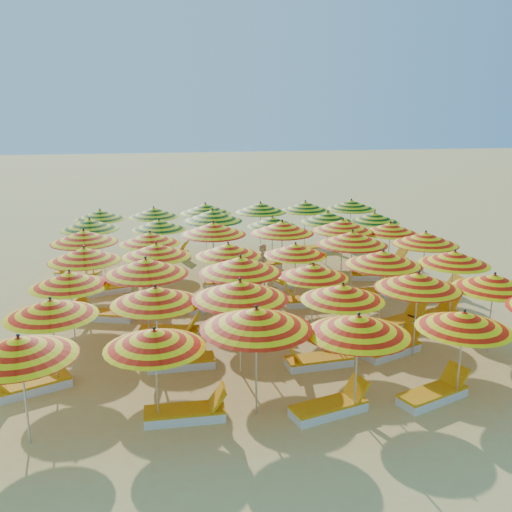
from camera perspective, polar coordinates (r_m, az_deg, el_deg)
name	(u,v)px	position (r m, az deg, el deg)	size (l,w,h in m)	color
ground	(258,307)	(18.89, 0.25, -5.08)	(120.00, 120.00, 0.00)	#D7BA5F
umbrella_0	(19,347)	(11.79, -22.59, -8.44)	(2.64, 2.64, 2.33)	silver
umbrella_1	(155,339)	(11.75, -10.12, -8.17)	(2.69, 2.69, 2.19)	silver
umbrella_2	(256,319)	(11.86, 0.02, -6.28)	(2.44, 2.44, 2.50)	silver
umbrella_3	(358,325)	(12.09, 10.20, -6.81)	(2.25, 2.25, 2.34)	silver
umbrella_4	(464,320)	(13.30, 20.07, -6.06)	(2.30, 2.30, 2.20)	silver
umbrella_6	(51,308)	(13.91, -19.83, -4.91)	(2.43, 2.43, 2.25)	silver
umbrella_7	(156,295)	(13.92, -10.01, -3.89)	(2.29, 2.29, 2.33)	silver
umbrella_8	(240,290)	(13.68, -1.61, -3.40)	(2.52, 2.52, 2.48)	silver
umbrella_9	(343,292)	(14.35, 8.67, -3.62)	(2.65, 2.65, 2.23)	silver
umbrella_10	(418,281)	(15.26, 15.92, -2.41)	(2.57, 2.57, 2.37)	silver
umbrella_11	(494,282)	(16.16, 22.72, -2.40)	(2.70, 2.70, 2.26)	silver
umbrella_12	(70,279)	(15.97, -18.13, -2.22)	(2.46, 2.46, 2.24)	silver
umbrella_13	(146,266)	(15.91, -10.95, -1.04)	(2.99, 2.99, 2.47)	silver
umbrella_14	(240,265)	(15.81, -1.57, -0.89)	(3.06, 3.06, 2.46)	silver
umbrella_15	(313,271)	(16.28, 5.73, -1.50)	(2.22, 2.22, 2.15)	silver
umbrella_16	(383,258)	(17.03, 12.59, -0.21)	(2.94, 2.94, 2.42)	silver
umbrella_17	(455,258)	(18.22, 19.25, -0.16)	(2.42, 2.42, 2.26)	silver
umbrella_18	(84,254)	(18.07, -16.79, 0.15)	(2.66, 2.66, 2.34)	silver
umbrella_19	(156,250)	(18.18, -9.94, 0.58)	(2.88, 2.88, 2.31)	silver
umbrella_20	(228,250)	(18.22, -2.78, 0.63)	(2.22, 2.22, 2.24)	silver
umbrella_21	(295,250)	(18.50, 3.96, 0.65)	(2.15, 2.15, 2.17)	silver
umbrella_22	(352,238)	(19.10, 9.62, 1.78)	(2.71, 2.71, 2.48)	silver
umbrella_23	(425,238)	(20.07, 16.59, 1.70)	(2.79, 2.79, 2.36)	silver
umbrella_24	(84,237)	(20.18, -16.83, 1.88)	(2.62, 2.62, 2.42)	silver
umbrella_25	(150,238)	(20.09, -10.56, 1.79)	(2.20, 2.20, 2.25)	silver
umbrella_26	(213,229)	(20.30, -4.31, 2.75)	(2.75, 2.75, 2.49)	silver
umbrella_27	(282,227)	(20.61, 2.64, 2.88)	(2.93, 2.93, 2.45)	silver
umbrella_28	(343,225)	(21.37, 8.68, 3.05)	(2.96, 2.96, 2.41)	silver
umbrella_29	(390,228)	(21.91, 13.28, 2.74)	(2.78, 2.78, 2.25)	silver
umbrella_30	(90,224)	(22.53, -16.30, 3.06)	(2.68, 2.68, 2.33)	silver
umbrella_31	(159,224)	(22.47, -9.69, 3.13)	(2.39, 2.39, 2.20)	silver
umbrella_32	(213,215)	(22.62, -4.37, 4.06)	(2.82, 2.82, 2.50)	silver
umbrella_33	(272,222)	(22.91, 1.65, 3.46)	(2.26, 2.26, 2.15)	silver
umbrella_34	(328,217)	(23.15, 7.18, 3.89)	(2.41, 2.41, 2.34)	silver
umbrella_35	(374,217)	(23.94, 11.76, 3.80)	(2.51, 2.51, 2.22)	silver
umbrella_36	(100,215)	(24.76, -15.32, 4.02)	(2.79, 2.79, 2.25)	silver
umbrella_37	(154,212)	(24.72, -10.18, 4.32)	(2.68, 2.68, 2.26)	silver
umbrella_38	(205,209)	(24.89, -5.09, 4.75)	(2.25, 2.25, 2.35)	silver
umbrella_39	(260,208)	(24.89, 0.45, 4.87)	(2.76, 2.76, 2.38)	silver
umbrella_40	(305,206)	(25.55, 4.94, 4.97)	(2.67, 2.67, 2.32)	silver
umbrella_41	(351,205)	(26.06, 9.50, 5.09)	(2.72, 2.72, 2.36)	silver
lounger_0	(187,413)	(12.64, -6.92, -15.31)	(1.73, 0.59, 0.69)	white
lounger_1	(330,407)	(12.86, 7.45, -14.74)	(1.83, 1.04, 0.69)	white
lounger_2	(434,394)	(13.85, 17.37, -13.04)	(1.82, 1.18, 0.69)	white
lounger_3	(30,386)	(14.57, -21.64, -11.99)	(1.82, 1.23, 0.69)	white
lounger_4	(179,362)	(14.85, -7.70, -10.44)	(1.75, 0.64, 0.69)	white
lounger_5	(317,361)	(14.88, 6.14, -10.35)	(1.78, 0.75, 0.69)	white
lounger_6	(392,349)	(15.87, 13.48, -9.00)	(1.82, 1.22, 0.69)	white
lounger_7	(171,332)	(16.70, -8.53, -7.49)	(1.81, 0.90, 0.69)	white
lounger_8	(258,332)	(16.50, 0.25, -7.60)	(1.78, 0.75, 0.69)	white
lounger_9	(400,322)	(17.73, 14.21, -6.43)	(1.82, 1.21, 0.69)	white
lounger_10	(434,316)	(18.54, 17.37, -5.71)	(1.82, 1.19, 0.69)	white
lounger_11	(105,315)	(18.39, -14.85, -5.68)	(1.83, 1.06, 0.69)	white
lounger_12	(143,310)	(18.55, -11.23, -5.28)	(1.74, 0.61, 0.69)	white
lounger_13	(214,304)	(18.74, -4.25, -4.81)	(1.82, 1.01, 0.69)	white
lounger_14	(310,301)	(19.06, 5.39, -4.48)	(1.74, 0.60, 0.69)	white
lounger_15	(364,293)	(20.07, 10.77, -3.67)	(1.75, 0.62, 0.69)	white
lounger_16	(437,291)	(20.89, 17.62, -3.38)	(1.77, 0.71, 0.69)	white
lounger_17	(104,289)	(20.82, -14.98, -3.23)	(1.83, 1.04, 0.69)	white
lounger_18	(228,283)	(20.78, -2.79, -2.75)	(1.80, 0.83, 0.69)	white
lounger_19	(298,280)	(21.15, 4.21, -2.45)	(1.82, 1.19, 0.69)	white
lounger_20	(372,275)	(22.20, 11.50, -1.87)	(1.80, 0.84, 0.69)	white
lounger_21	(77,274)	(22.95, -17.46, -1.71)	(1.83, 1.07, 0.69)	white
lounger_22	(261,265)	(23.07, 0.48, -0.91)	(1.75, 0.65, 0.69)	white
lounger_23	(388,260)	(24.36, 13.05, -0.44)	(1.81, 0.87, 0.69)	white
lounger_24	(170,253)	(25.25, -8.64, 0.34)	(1.82, 1.20, 0.69)	white
lounger_25	(318,248)	(25.92, 6.23, 0.81)	(1.78, 0.73, 0.69)	white
lounger_26	(360,246)	(26.60, 10.36, 1.02)	(1.82, 1.25, 0.69)	white
beachgoer_a	(262,265)	(20.77, 0.60, -0.93)	(0.57, 0.37, 1.57)	tan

